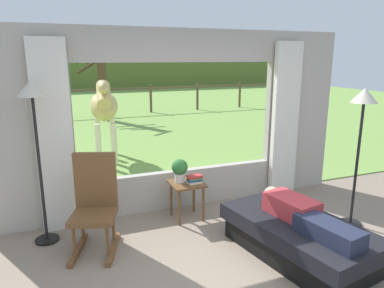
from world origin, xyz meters
name	(u,v)px	position (x,y,z in m)	size (l,w,h in m)	color
back_wall_with_window	(180,123)	(0.00, 2.26, 1.25)	(5.20, 0.12, 2.55)	#ADA599
curtain_panel_left	(54,138)	(-1.69, 2.12, 1.20)	(0.44, 0.10, 2.40)	silver
curtain_panel_right	(285,121)	(1.69, 2.12, 1.20)	(0.44, 0.10, 2.40)	silver
outdoor_pasture_lawn	(94,109)	(0.00, 13.16, 0.01)	(36.00, 21.68, 0.02)	#759E47
distant_hill_ridge	(76,72)	(0.00, 23.00, 1.20)	(36.00, 2.00, 2.40)	#596B2F
recliner_sofa	(298,238)	(0.73, 0.46, 0.22)	(1.18, 1.83, 0.42)	black
reclining_person	(302,214)	(0.73, 0.41, 0.52)	(0.44, 1.43, 0.22)	#B23338
rocking_chair	(95,204)	(-1.32, 1.46, 0.55)	(0.66, 0.79, 1.12)	brown
side_table	(187,189)	(-0.07, 1.80, 0.43)	(0.44, 0.44, 0.52)	brown
potted_plant	(180,169)	(-0.15, 1.86, 0.70)	(0.22, 0.22, 0.32)	silver
book_stack	(195,179)	(0.01, 1.74, 0.57)	(0.20, 0.15, 0.11)	beige
floor_lamp_left	(34,114)	(-1.87, 1.84, 1.56)	(0.32, 0.32, 1.93)	black
floor_lamp_right	(362,116)	(1.89, 0.83, 1.46)	(0.32, 0.32, 1.80)	black
horse	(104,107)	(-0.68, 5.04, 1.16)	(0.71, 1.81, 1.73)	tan
pasture_tree	(101,78)	(-0.03, 10.25, 1.45)	(1.28, 1.25, 2.84)	#4C3823
pasture_fence_line	(99,96)	(0.00, 11.33, 0.74)	(16.10, 0.10, 1.10)	brown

